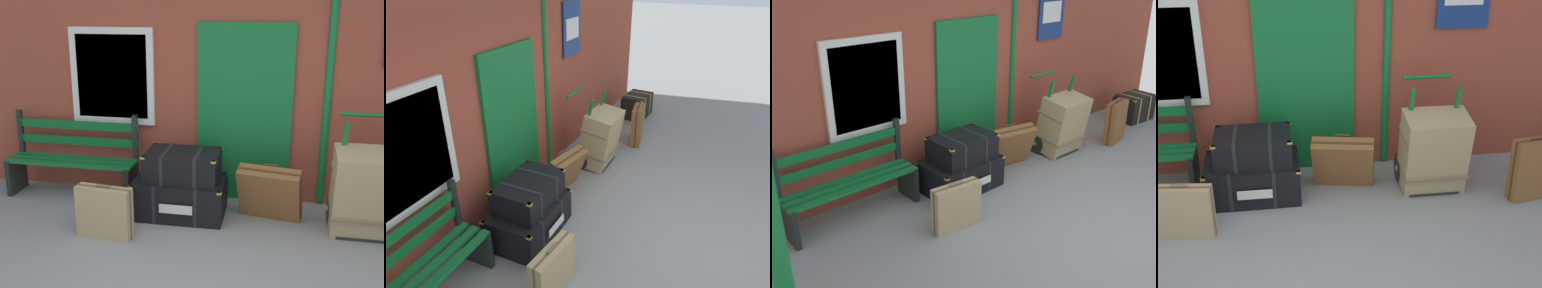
% 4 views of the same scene
% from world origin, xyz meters
% --- Properties ---
extents(brick_facade, '(10.40, 0.35, 3.20)m').
position_xyz_m(brick_facade, '(-0.01, 2.60, 1.60)').
color(brick_facade, '#9E422D').
rests_on(brick_facade, ground).
extents(platform_bench, '(1.60, 0.43, 1.01)m').
position_xyz_m(platform_bench, '(-1.92, 2.16, 0.44)').
color(platform_bench, '#146B2D').
rests_on(platform_bench, ground).
extents(steamer_trunk_base, '(1.02, 0.69, 0.43)m').
position_xyz_m(steamer_trunk_base, '(-0.50, 1.84, 0.21)').
color(steamer_trunk_base, black).
rests_on(steamer_trunk_base, ground).
extents(steamer_trunk_middle, '(0.81, 0.55, 0.33)m').
position_xyz_m(steamer_trunk_middle, '(-0.47, 1.84, 0.58)').
color(steamer_trunk_middle, black).
rests_on(steamer_trunk_middle, steamer_trunk_base).
extents(porters_trolley, '(0.71, 0.63, 1.19)m').
position_xyz_m(porters_trolley, '(1.46, 1.88, 0.27)').
color(porters_trolley, black).
rests_on(porters_trolley, ground).
extents(large_brown_trunk, '(0.70, 0.57, 0.94)m').
position_xyz_m(large_brown_trunk, '(1.46, 1.71, 0.47)').
color(large_brown_trunk, tan).
rests_on(large_brown_trunk, ground).
extents(suitcase_charcoal, '(0.73, 0.51, 0.64)m').
position_xyz_m(suitcase_charcoal, '(0.49, 1.87, 0.32)').
color(suitcase_charcoal, brown).
rests_on(suitcase_charcoal, ground).
extents(suitcase_tan, '(0.59, 0.22, 0.57)m').
position_xyz_m(suitcase_tan, '(-1.14, 1.17, 0.27)').
color(suitcase_tan, tan).
rests_on(suitcase_tan, ground).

